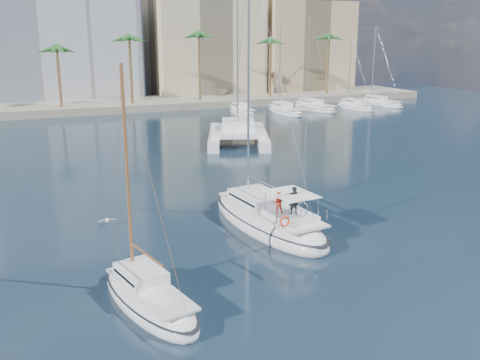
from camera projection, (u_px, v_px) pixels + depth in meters
name	position (u px, v px, depth m)	size (l,w,h in m)	color
ground	(242.00, 232.00, 33.38)	(160.00, 160.00, 0.00)	black
quay	(96.00, 106.00, 87.43)	(120.00, 14.00, 1.20)	gray
building_modern	(7.00, 21.00, 90.07)	(42.00, 16.00, 28.00)	silver
building_beige	(204.00, 45.00, 101.20)	(20.00, 14.00, 20.00)	tan
building_tan_right	(302.00, 49.00, 107.18)	(18.00, 12.00, 18.00)	tan
palm_centre	(95.00, 45.00, 81.32)	(3.60, 3.60, 12.30)	brown
palm_right	(293.00, 44.00, 94.07)	(3.60, 3.60, 12.30)	brown
main_sloop	(268.00, 219.00, 34.06)	(5.07, 12.35, 17.83)	white
small_sloop	(149.00, 298.00, 24.14)	(4.16, 8.28, 11.39)	white
catamaran	(238.00, 132.00, 61.02)	(10.92, 14.63, 19.02)	white
seagull	(107.00, 220.00, 34.20)	(1.14, 0.49, 0.21)	silver
moored_yacht_a	(242.00, 114.00, 82.64)	(2.72, 9.35, 11.90)	white
moored_yacht_b	(285.00, 113.00, 83.30)	(3.14, 10.78, 13.72)	white
moored_yacht_c	(315.00, 109.00, 87.52)	(3.55, 12.21, 15.54)	white
moored_yacht_d	(355.00, 109.00, 88.17)	(2.72, 9.35, 11.90)	white
moored_yacht_e	(380.00, 105.00, 92.39)	(3.14, 10.78, 13.72)	white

